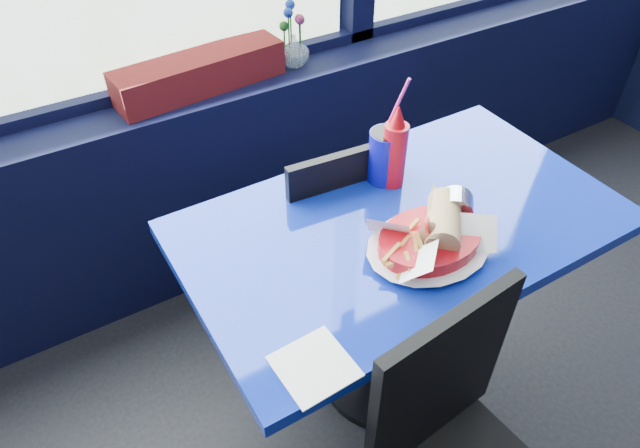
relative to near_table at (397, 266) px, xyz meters
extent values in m
cube|color=black|center=(-0.30, 0.87, -0.17)|extent=(5.00, 0.26, 0.80)
cube|color=black|center=(-0.30, 0.95, 0.24)|extent=(4.80, 0.08, 0.06)
cylinder|color=black|center=(0.00, 0.00, -0.55)|extent=(0.44, 0.44, 0.03)
cylinder|color=black|center=(0.00, 0.00, -0.23)|extent=(0.12, 0.12, 0.68)
cube|color=#0D2599|center=(0.00, 0.00, 0.16)|extent=(1.20, 0.70, 0.04)
cube|color=black|center=(-0.21, -0.41, 0.12)|extent=(0.39, 0.07, 0.45)
cube|color=black|center=(-0.06, 0.40, -0.15)|extent=(0.42, 0.42, 0.04)
cube|color=black|center=(-0.05, 0.22, 0.08)|extent=(0.37, 0.06, 0.42)
cylinder|color=black|center=(0.12, 0.55, -0.37)|extent=(0.02, 0.02, 0.40)
cylinder|color=black|center=(0.09, 0.22, -0.37)|extent=(0.02, 0.02, 0.40)
cylinder|color=black|center=(-0.22, 0.58, -0.37)|extent=(0.02, 0.02, 0.40)
cylinder|color=black|center=(-0.24, 0.25, -0.37)|extent=(0.02, 0.02, 0.40)
cube|color=maroon|center=(-0.22, 0.87, 0.29)|extent=(0.61, 0.20, 0.12)
imported|color=silver|center=(0.14, 0.86, 0.29)|extent=(0.12, 0.13, 0.11)
cylinder|color=#1E5919|center=(0.12, 0.86, 0.33)|extent=(0.01, 0.01, 0.19)
sphere|color=#1B399F|center=(0.12, 0.86, 0.43)|extent=(0.03, 0.03, 0.03)
cylinder|color=#1E5919|center=(0.16, 0.85, 0.31)|extent=(0.01, 0.01, 0.16)
sphere|color=#CE3C6D|center=(0.16, 0.85, 0.41)|extent=(0.03, 0.03, 0.03)
cylinder|color=#1E5919|center=(0.14, 0.88, 0.33)|extent=(0.01, 0.01, 0.20)
sphere|color=#1B399F|center=(0.14, 0.88, 0.45)|extent=(0.03, 0.03, 0.03)
cylinder|color=#1E5919|center=(0.11, 0.88, 0.30)|extent=(0.01, 0.01, 0.14)
sphere|color=#1E5919|center=(0.11, 0.88, 0.38)|extent=(0.03, 0.03, 0.03)
cylinder|color=#1E5919|center=(0.17, 0.87, 0.31)|extent=(0.01, 0.01, 0.15)
sphere|color=#1E5919|center=(0.17, 0.87, 0.40)|extent=(0.03, 0.03, 0.03)
cylinder|color=#B10B14|center=(-0.02, -0.13, 0.21)|extent=(0.37, 0.37, 0.05)
cylinder|color=white|center=(-0.02, -0.13, 0.20)|extent=(0.36, 0.36, 0.00)
cylinder|color=silver|center=(0.10, -0.09, 0.25)|extent=(0.11, 0.11, 0.09)
sphere|color=#52291C|center=(-0.03, -0.14, 0.25)|extent=(0.07, 0.07, 0.07)
cylinder|color=red|center=(-0.04, -0.14, 0.28)|extent=(0.07, 0.07, 0.01)
cylinder|color=#B10B14|center=(0.07, 0.15, 0.28)|extent=(0.07, 0.07, 0.19)
cone|color=#B10B14|center=(0.07, 0.15, 0.41)|extent=(0.05, 0.05, 0.06)
cylinder|color=#0E0E9C|center=(0.06, 0.18, 0.26)|extent=(0.10, 0.10, 0.16)
cylinder|color=black|center=(0.06, 0.18, 0.34)|extent=(0.09, 0.09, 0.01)
cylinder|color=#E9318E|center=(0.07, 0.17, 0.41)|extent=(0.04, 0.08, 0.22)
cube|color=white|center=(-0.45, -0.28, 0.18)|extent=(0.16, 0.16, 0.00)
camera|label=1|loc=(-0.79, -0.88, 1.21)|focal=32.00mm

